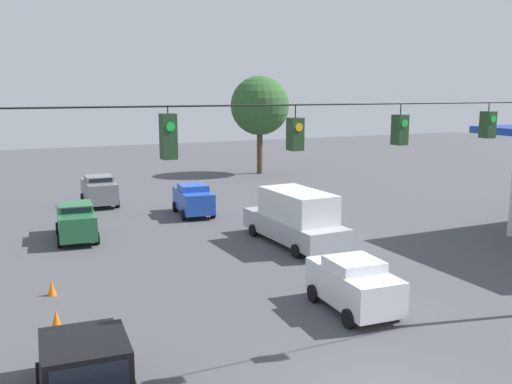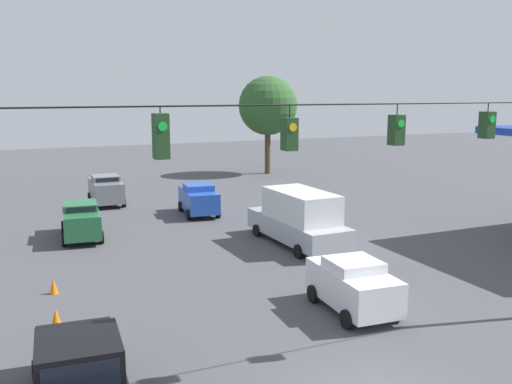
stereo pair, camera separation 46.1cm
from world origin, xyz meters
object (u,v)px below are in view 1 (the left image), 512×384
at_px(box_truck_silver_oncoming_far, 295,218).
at_px(sedan_grey_withflow_deep, 99,190).
at_px(sedan_green_withflow_far, 76,220).
at_px(traffic_cone_third, 52,288).
at_px(overhead_signal_span, 344,192).
at_px(pickup_truck_black_parked_shoulder, 86,378).
at_px(tree_horizon_right, 260,106).
at_px(sedan_white_crossing_near, 353,284).
at_px(traffic_cone_second, 56,319).
at_px(traffic_cone_nearest, 66,354).
at_px(sedan_blue_oncoming_deep, 193,199).

bearing_deg(box_truck_silver_oncoming_far, sedan_grey_withflow_deep, -63.55).
relative_size(sedan_green_withflow_far, sedan_grey_withflow_deep, 1.08).
bearing_deg(traffic_cone_third, box_truck_silver_oncoming_far, -168.13).
bearing_deg(overhead_signal_span, sedan_grey_withflow_deep, -85.96).
xyz_separation_m(pickup_truck_black_parked_shoulder, tree_horizon_right, (-20.93, -34.53, 5.24)).
distance_m(sedan_white_crossing_near, traffic_cone_second, 10.03).
bearing_deg(sedan_green_withflow_far, overhead_signal_span, 104.32).
relative_size(traffic_cone_nearest, tree_horizon_right, 0.07).
relative_size(overhead_signal_span, tree_horizon_right, 2.39).
bearing_deg(pickup_truck_black_parked_shoulder, sedan_blue_oncoming_deep, -115.32).
xyz_separation_m(sedan_grey_withflow_deep, sedan_white_crossing_near, (-4.70, 22.84, -0.06)).
relative_size(box_truck_silver_oncoming_far, sedan_white_crossing_near, 1.73).
xyz_separation_m(box_truck_silver_oncoming_far, pickup_truck_black_parked_shoulder, (11.90, 11.40, -0.38)).
relative_size(box_truck_silver_oncoming_far, pickup_truck_black_parked_shoulder, 1.24).
distance_m(sedan_green_withflow_far, sedan_white_crossing_near, 16.04).
distance_m(sedan_blue_oncoming_deep, traffic_cone_nearest, 19.66).
distance_m(sedan_blue_oncoming_deep, sedan_grey_withflow_deep, 7.33).
height_order(sedan_green_withflow_far, traffic_cone_third, sedan_green_withflow_far).
distance_m(sedan_blue_oncoming_deep, sedan_white_crossing_near, 17.23).
bearing_deg(overhead_signal_span, sedan_green_withflow_far, -75.68).
bearing_deg(traffic_cone_second, traffic_cone_nearest, 89.60).
bearing_deg(traffic_cone_third, sedan_grey_withflow_deep, -105.65).
height_order(sedan_grey_withflow_deep, pickup_truck_black_parked_shoulder, pickup_truck_black_parked_shoulder).
distance_m(sedan_green_withflow_far, traffic_cone_third, 8.47).
xyz_separation_m(overhead_signal_span, traffic_cone_nearest, (6.76, -3.60, -4.71)).
bearing_deg(sedan_white_crossing_near, pickup_truck_black_parked_shoulder, 16.80).
bearing_deg(traffic_cone_nearest, sedan_grey_withflow_deep, -102.16).
xyz_separation_m(overhead_signal_span, traffic_cone_second, (6.74, -6.37, -4.71)).
relative_size(sedan_white_crossing_near, traffic_cone_nearest, 6.66).
xyz_separation_m(pickup_truck_black_parked_shoulder, traffic_cone_third, (-0.08, -8.91, -0.68)).
xyz_separation_m(overhead_signal_span, pickup_truck_black_parked_shoulder, (6.64, -0.63, -4.04)).
distance_m(pickup_truck_black_parked_shoulder, tree_horizon_right, 40.71).
xyz_separation_m(sedan_green_withflow_far, sedan_white_crossing_near, (-7.37, 14.24, -0.01)).
bearing_deg(sedan_blue_oncoming_deep, traffic_cone_nearest, 60.67).
xyz_separation_m(overhead_signal_span, sedan_grey_withflow_deep, (1.86, -26.33, -3.98)).
distance_m(overhead_signal_span, sedan_grey_withflow_deep, 26.69).
height_order(box_truck_silver_oncoming_far, pickup_truck_black_parked_shoulder, box_truck_silver_oncoming_far).
distance_m(sedan_grey_withflow_deep, traffic_cone_nearest, 23.27).
xyz_separation_m(sedan_blue_oncoming_deep, pickup_truck_black_parked_shoulder, (9.51, 20.10, -0.02)).
height_order(overhead_signal_span, sedan_white_crossing_near, overhead_signal_span).
xyz_separation_m(sedan_green_withflow_far, traffic_cone_second, (2.21, 11.36, -0.69)).
relative_size(sedan_white_crossing_near, tree_horizon_right, 0.44).
bearing_deg(sedan_green_withflow_far, traffic_cone_nearest, 81.04).
xyz_separation_m(traffic_cone_nearest, traffic_cone_second, (-0.02, -2.78, 0.00)).
bearing_deg(box_truck_silver_oncoming_far, sedan_white_crossing_near, 74.21).
bearing_deg(traffic_cone_second, tree_horizon_right, -126.14).
bearing_deg(sedan_blue_oncoming_deep, pickup_truck_black_parked_shoulder, 64.68).
bearing_deg(box_truck_silver_oncoming_far, pickup_truck_black_parked_shoulder, 43.76).
bearing_deg(sedan_blue_oncoming_deep, tree_horizon_right, -128.36).
bearing_deg(sedan_grey_withflow_deep, traffic_cone_second, 76.27).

